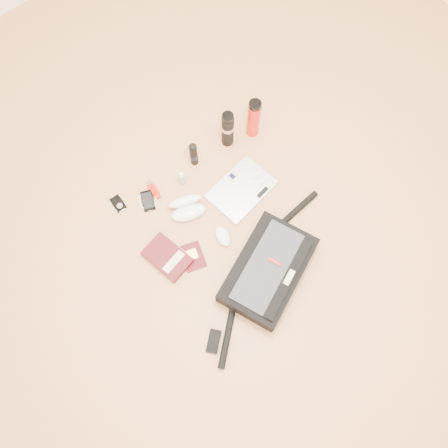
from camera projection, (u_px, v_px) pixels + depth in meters
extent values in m
plane|color=tan|center=(234.00, 231.00, 2.23)|extent=(4.00, 4.00, 0.00)
cube|color=black|center=(268.00, 270.00, 2.10)|extent=(0.56, 0.46, 0.12)
cube|color=#2E3035|center=(271.00, 268.00, 2.03)|extent=(0.48, 0.36, 0.01)
cube|color=black|center=(289.00, 278.00, 2.02)|extent=(0.42, 0.20, 0.02)
cube|color=beige|center=(289.00, 278.00, 2.01)|extent=(0.08, 0.05, 0.02)
cube|color=#B51607|center=(275.00, 262.00, 2.04)|extent=(0.04, 0.07, 0.02)
cylinder|color=black|center=(228.00, 335.00, 2.04)|extent=(0.26, 0.22, 0.03)
cylinder|color=black|center=(295.00, 211.00, 2.24)|extent=(0.30, 0.05, 0.03)
cube|color=black|center=(214.00, 341.00, 2.03)|extent=(0.12, 0.11, 0.02)
cube|color=silver|center=(241.00, 190.00, 2.29)|extent=(0.36, 0.27, 0.02)
cube|color=black|center=(232.00, 176.00, 2.30)|extent=(0.03, 0.03, 0.00)
cube|color=silver|center=(258.00, 175.00, 2.30)|extent=(0.06, 0.03, 0.01)
cube|color=silver|center=(264.00, 180.00, 2.29)|extent=(0.06, 0.02, 0.01)
cube|color=black|center=(263.00, 192.00, 2.27)|extent=(0.07, 0.03, 0.01)
cube|color=#491115|center=(167.00, 257.00, 2.16)|extent=(0.19, 0.25, 0.04)
cube|color=beige|center=(177.00, 246.00, 2.18)|extent=(0.04, 0.21, 0.03)
cube|color=beige|center=(174.00, 262.00, 2.13)|extent=(0.13, 0.06, 0.00)
cube|color=#4B0A12|center=(193.00, 256.00, 2.18)|extent=(0.14, 0.17, 0.01)
cube|color=gold|center=(192.00, 254.00, 2.18)|extent=(0.07, 0.07, 0.00)
ellipsoid|color=white|center=(223.00, 237.00, 2.20)|extent=(0.09, 0.12, 0.04)
ellipsoid|color=white|center=(188.00, 212.00, 2.23)|extent=(0.20, 0.15, 0.05)
ellipsoid|color=white|center=(185.00, 201.00, 2.23)|extent=(0.20, 0.15, 0.10)
ellipsoid|color=black|center=(182.00, 214.00, 2.22)|extent=(0.05, 0.05, 0.02)
ellipsoid|color=black|center=(195.00, 210.00, 2.23)|extent=(0.05, 0.05, 0.02)
cylinder|color=black|center=(188.00, 212.00, 2.23)|extent=(0.03, 0.01, 0.01)
cube|color=black|center=(118.00, 203.00, 2.27)|extent=(0.06, 0.09, 0.01)
cylinder|color=#ABABAE|center=(120.00, 206.00, 2.26)|extent=(0.03, 0.03, 0.00)
torus|color=silver|center=(118.00, 203.00, 2.27)|extent=(0.08, 0.08, 0.01)
cube|color=black|center=(148.00, 201.00, 2.28)|extent=(0.10, 0.13, 0.01)
cube|color=black|center=(148.00, 200.00, 2.27)|extent=(0.08, 0.10, 0.00)
torus|color=white|center=(148.00, 201.00, 2.28)|extent=(0.12, 0.12, 0.01)
cube|color=#C40E04|center=(154.00, 190.00, 2.29)|extent=(0.04, 0.07, 0.03)
cube|color=#AF1812|center=(158.00, 196.00, 2.27)|extent=(0.03, 0.02, 0.02)
cylinder|color=#9D9DA0|center=(150.00, 184.00, 2.30)|extent=(0.03, 0.04, 0.02)
cylinder|color=#91B5C7|center=(182.00, 179.00, 2.28)|extent=(0.03, 0.03, 0.09)
cylinder|color=white|center=(181.00, 174.00, 2.23)|extent=(0.02, 0.02, 0.02)
cylinder|color=white|center=(181.00, 173.00, 2.22)|extent=(0.01, 0.01, 0.01)
cylinder|color=black|center=(194.00, 155.00, 2.28)|extent=(0.05, 0.05, 0.17)
cylinder|color=black|center=(194.00, 156.00, 2.30)|extent=(0.05, 0.05, 0.03)
ellipsoid|color=black|center=(193.00, 147.00, 2.20)|extent=(0.05, 0.05, 0.02)
cylinder|color=black|center=(228.00, 130.00, 2.29)|extent=(0.08, 0.08, 0.23)
cylinder|color=#B8B8BB|center=(228.00, 127.00, 2.27)|extent=(0.08, 0.08, 0.03)
cylinder|color=black|center=(228.00, 117.00, 2.18)|extent=(0.07, 0.07, 0.02)
cylinder|color=red|center=(253.00, 120.00, 2.31)|extent=(0.08, 0.08, 0.24)
cylinder|color=black|center=(255.00, 105.00, 2.18)|extent=(0.08, 0.08, 0.02)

